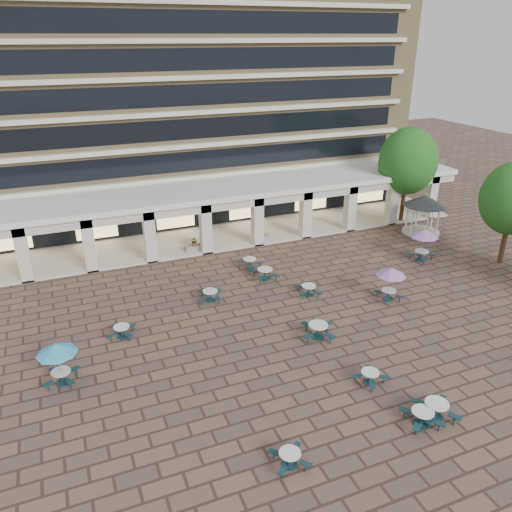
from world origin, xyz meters
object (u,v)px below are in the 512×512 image
(picnic_table_2, at_px, (422,416))
(gazebo, at_px, (424,205))
(picnic_table_0, at_px, (290,458))
(planter_left, at_px, (195,246))
(planter_right, at_px, (261,236))
(picnic_table_1, at_px, (436,409))

(picnic_table_2, distance_m, gazebo, 23.81)
(picnic_table_2, bearing_deg, picnic_table_0, -170.90)
(picnic_table_0, height_order, gazebo, gazebo)
(gazebo, bearing_deg, planter_left, 169.99)
(picnic_table_2, distance_m, planter_right, 21.83)
(picnic_table_1, relative_size, planter_left, 1.33)
(picnic_table_0, relative_size, planter_right, 1.02)
(gazebo, xyz_separation_m, planter_left, (-18.78, 3.31, -1.97))
(picnic_table_2, bearing_deg, gazebo, 61.30)
(picnic_table_2, relative_size, gazebo, 0.52)
(picnic_table_0, xyz_separation_m, picnic_table_1, (7.05, 0.01, 0.08))
(picnic_table_0, distance_m, picnic_table_1, 7.05)
(picnic_table_2, height_order, planter_right, planter_right)
(picnic_table_1, xyz_separation_m, planter_right, (0.81, 21.63, -0.05))
(picnic_table_0, relative_size, planter_left, 1.02)
(picnic_table_0, distance_m, gazebo, 28.04)
(gazebo, bearing_deg, planter_right, 165.96)
(picnic_table_2, xyz_separation_m, planter_right, (1.66, 21.76, -0.01))
(picnic_table_2, height_order, gazebo, gazebo)
(picnic_table_0, distance_m, planter_left, 21.77)
(picnic_table_1, distance_m, picnic_table_2, 0.86)
(picnic_table_0, xyz_separation_m, gazebo, (21.12, 18.33, 2.05))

